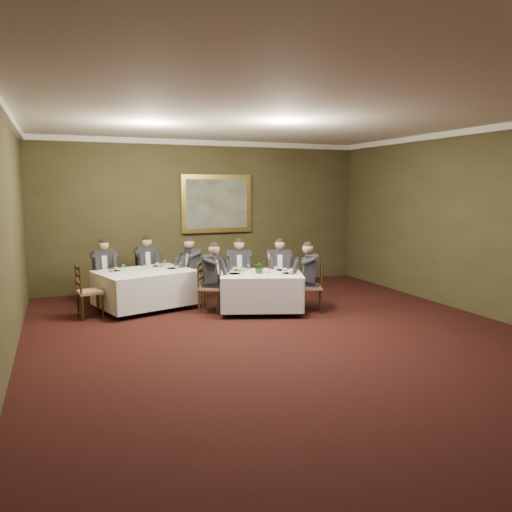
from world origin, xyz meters
TOP-DOWN VIEW (x-y plane):
  - ground at (0.00, 0.00)m, footprint 10.00×10.00m
  - ceiling at (0.00, 0.00)m, footprint 8.00×10.00m
  - back_wall at (0.00, 5.00)m, footprint 8.00×0.10m
  - right_wall at (4.00, 0.00)m, footprint 0.10×10.00m
  - crown_molding at (0.00, 0.00)m, footprint 8.00×10.00m
  - table_main at (0.26, 2.09)m, footprint 1.88×1.65m
  - table_second at (-1.79, 3.17)m, footprint 2.08×1.80m
  - chair_main_backleft at (0.13, 2.98)m, footprint 0.54×0.53m
  - diner_main_backleft at (0.12, 2.97)m, footprint 0.52×0.58m
  - chair_main_backright at (0.92, 2.71)m, footprint 0.55×0.54m
  - diner_main_backright at (0.91, 2.69)m, footprint 0.54×0.59m
  - chair_main_endleft at (-0.68, 2.42)m, footprint 0.58×0.59m
  - diner_main_endleft at (-0.67, 2.41)m, footprint 0.62×0.59m
  - chair_main_endright at (1.19, 1.76)m, footprint 0.57×0.58m
  - diner_main_endright at (1.18, 1.76)m, footprint 0.61×0.57m
  - chair_sec_backleft at (-2.50, 3.91)m, footprint 0.46×0.44m
  - diner_sec_backleft at (-2.50, 3.90)m, footprint 0.43×0.49m
  - chair_sec_backright at (-1.59, 4.18)m, footprint 0.47×0.45m
  - diner_sec_backright at (-1.59, 4.17)m, footprint 0.44×0.50m
  - chair_sec_endright at (-0.71, 3.49)m, footprint 0.48×0.49m
  - diner_sec_endright at (-0.72, 3.49)m, footprint 0.53×0.46m
  - chair_sec_endleft at (-2.87, 2.85)m, footprint 0.49×0.51m
  - centerpiece at (0.21, 2.05)m, footprint 0.30×0.29m
  - candlestick at (0.37, 1.99)m, footprint 0.06×0.06m
  - place_setting_table_main at (0.02, 2.56)m, footprint 0.33×0.31m
  - place_setting_table_second at (-2.30, 3.42)m, footprint 0.33×0.31m
  - painting at (0.26, 4.94)m, footprint 1.74×0.09m

SIDE VIEW (x-z plane):
  - ground at x=0.00m, z-range 0.00..0.00m
  - chair_main_backleft at x=0.13m, z-range -0.22..0.78m
  - chair_main_backright at x=0.92m, z-range -0.22..0.78m
  - chair_main_endleft at x=-0.68m, z-range -0.22..0.78m
  - chair_main_endright at x=1.19m, z-range -0.22..0.78m
  - chair_sec_backleft at x=-2.50m, z-range -0.22..0.78m
  - chair_sec_backright at x=-1.59m, z-range -0.22..0.78m
  - chair_sec_endright at x=-0.71m, z-range -0.22..0.78m
  - chair_sec_endleft at x=-2.87m, z-range -0.22..0.78m
  - table_main at x=0.26m, z-range 0.12..0.78m
  - table_second at x=-1.79m, z-range 0.12..0.78m
  - diner_main_backleft at x=0.12m, z-range -0.16..1.19m
  - diner_main_backright at x=0.91m, z-range -0.16..1.19m
  - diner_main_endleft at x=-0.67m, z-range -0.16..1.19m
  - diner_main_endright at x=1.18m, z-range -0.16..1.19m
  - diner_sec_backleft at x=-2.50m, z-range -0.16..1.19m
  - diner_sec_backright at x=-1.59m, z-range -0.16..1.19m
  - diner_sec_endright at x=-0.72m, z-range -0.16..1.19m
  - place_setting_table_main at x=0.02m, z-range 0.73..0.87m
  - place_setting_table_second at x=-2.30m, z-range 0.73..0.87m
  - centerpiece at x=0.21m, z-range 0.76..1.03m
  - candlestick at x=0.37m, z-range 0.71..1.12m
  - back_wall at x=0.00m, z-range 0.00..3.50m
  - right_wall at x=4.00m, z-range 0.00..3.50m
  - painting at x=0.26m, z-range 1.31..2.70m
  - crown_molding at x=0.00m, z-range 3.38..3.50m
  - ceiling at x=0.00m, z-range 3.45..3.55m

